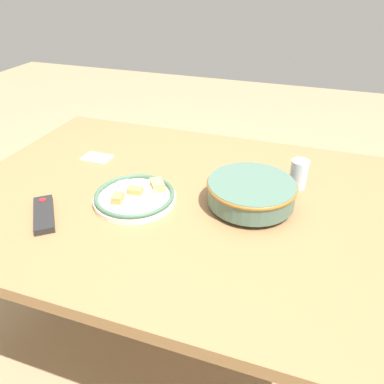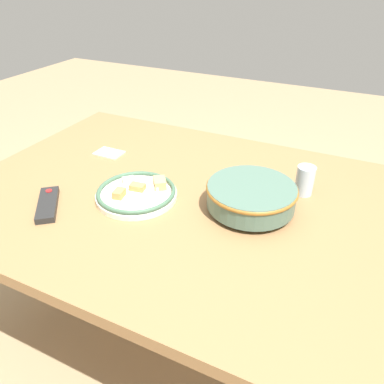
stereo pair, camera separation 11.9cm
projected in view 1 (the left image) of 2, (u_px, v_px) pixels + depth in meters
ground_plane at (176, 330)px, 1.64m from camera, size 8.00×8.00×0.00m
dining_table at (172, 210)px, 1.30m from camera, size 1.45×1.06×0.71m
noodle_bowl at (251, 192)px, 1.18m from camera, size 0.28×0.28×0.09m
food_plate at (135, 196)px, 1.22m from camera, size 0.27×0.27×0.05m
tv_remote at (44, 214)px, 1.15m from camera, size 0.16×0.18×0.02m
drinking_glass at (299, 174)px, 1.28m from camera, size 0.06×0.06×0.10m
folded_napkin at (97, 158)px, 1.49m from camera, size 0.11×0.08×0.01m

